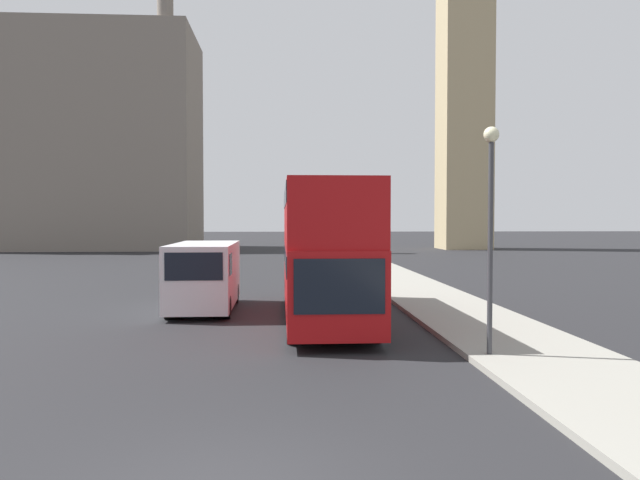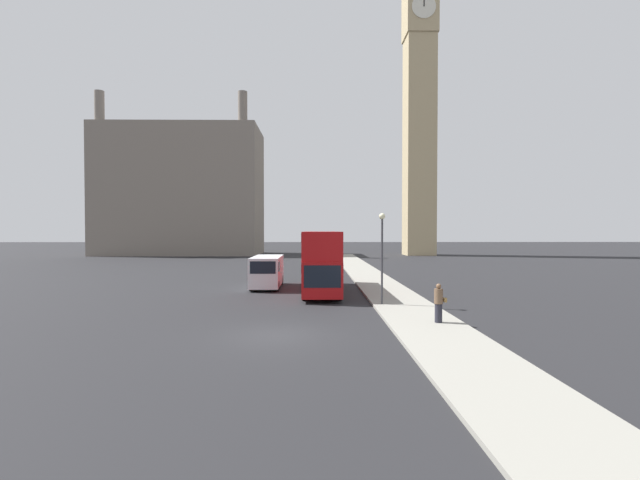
{
  "view_description": "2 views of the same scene",
  "coord_description": "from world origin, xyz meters",
  "views": [
    {
      "loc": [
        0.67,
        -7.46,
        3.31
      ],
      "look_at": [
        2.02,
        13.75,
        2.57
      ],
      "focal_mm": 35.0,
      "sensor_mm": 36.0,
      "label": 1
    },
    {
      "loc": [
        1.61,
        -17.98,
        4.4
      ],
      "look_at": [
        2.13,
        22.11,
        3.54
      ],
      "focal_mm": 24.0,
      "sensor_mm": 36.0,
      "label": 2
    }
  ],
  "objects": [
    {
      "name": "clock_tower",
      "position": [
        20.6,
        59.41,
        30.55
      ],
      "size": [
        5.54,
        5.71,
        59.51
      ],
      "color": "tan",
      "rests_on": "ground_plane"
    },
    {
      "name": "red_double_decker_bus",
      "position": [
        2.08,
        12.6,
        2.42
      ],
      "size": [
        2.55,
        10.49,
        4.35
      ],
      "color": "#A80F11",
      "rests_on": "ground_plane"
    },
    {
      "name": "ground_plane",
      "position": [
        0.0,
        0.0,
        0.0
      ],
      "size": [
        300.0,
        300.0,
        0.0
      ],
      "primitive_type": "plane",
      "color": "black"
    },
    {
      "name": "pedestrian",
      "position": [
        7.38,
        1.68,
        1.05
      ],
      "size": [
        0.56,
        0.4,
        1.8
      ],
      "color": "#23232D",
      "rests_on": "sidewalk_strip"
    },
    {
      "name": "sidewalk_strip",
      "position": [
        6.78,
        0.0,
        0.07
      ],
      "size": [
        3.57,
        120.0,
        0.15
      ],
      "color": "gray",
      "rests_on": "ground_plane"
    },
    {
      "name": "building_block_distant",
      "position": [
        -23.15,
        62.28,
        11.73
      ],
      "size": [
        29.01,
        13.44,
        28.51
      ],
      "color": "slate",
      "rests_on": "ground_plane"
    },
    {
      "name": "white_van",
      "position": [
        -2.05,
        14.97,
        1.3
      ],
      "size": [
        2.17,
        5.61,
        2.42
      ],
      "color": "silver",
      "rests_on": "ground_plane"
    },
    {
      "name": "street_lamp",
      "position": [
        5.53,
        6.68,
        3.66
      ],
      "size": [
        0.36,
        0.36,
        5.28
      ],
      "color": "#38383D",
      "rests_on": "sidewalk_strip"
    }
  ]
}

